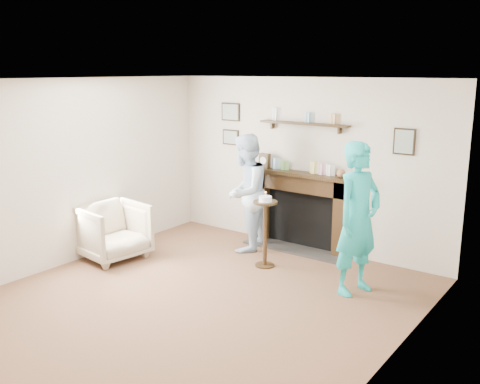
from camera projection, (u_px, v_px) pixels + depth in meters
name	position (u px, v px, depth m)	size (l,w,h in m)	color
ground	(194.00, 302.00, 6.12)	(5.00, 5.00, 0.00)	brown
room_shell	(230.00, 155.00, 6.30)	(4.54, 5.02, 2.52)	beige
armchair	(114.00, 258.00, 7.57)	(0.84, 0.86, 0.79)	tan
man	(245.00, 249.00, 7.94)	(0.83, 0.65, 1.71)	silver
woman	(354.00, 291.00, 6.43)	(0.66, 0.43, 1.81)	teal
pedestal_table	(265.00, 221.00, 7.12)	(0.32, 0.32, 1.04)	black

